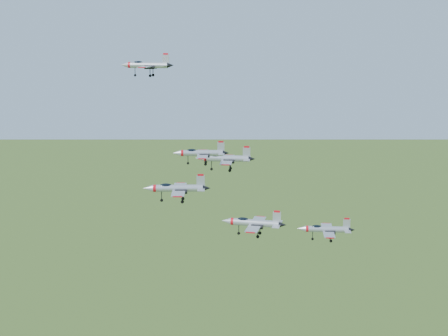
{
  "coord_description": "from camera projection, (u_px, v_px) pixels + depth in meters",
  "views": [
    {
      "loc": [
        -8.21,
        -128.34,
        163.84
      ],
      "look_at": [
        2.03,
        -0.31,
        136.43
      ],
      "focal_mm": 50.0,
      "sensor_mm": 36.0,
      "label": 1
    }
  ],
  "objects": [
    {
      "name": "jet_trail",
      "position": [
        325.0,
        229.0,
        139.54
      ],
      "size": [
        12.88,
        10.77,
        3.45
      ],
      "rotation": [
        0.0,
        0.0,
        -0.16
      ],
      "color": "#A4A8B0"
    },
    {
      "name": "jet_lead",
      "position": [
        146.0,
        65.0,
        140.13
      ],
      "size": [
        12.35,
        10.47,
        3.35
      ],
      "rotation": [
        0.0,
        0.0,
        -0.27
      ],
      "color": "#A4A8B0"
    },
    {
      "name": "jet_right_low",
      "position": [
        253.0,
        223.0,
        127.2
      ],
      "size": [
        13.25,
        11.31,
        3.62
      ],
      "rotation": [
        0.0,
        0.0,
        -0.31
      ],
      "color": "#A4A8B0"
    },
    {
      "name": "jet_left_low",
      "position": [
        224.0,
        158.0,
        140.9
      ],
      "size": [
        13.71,
        11.47,
        3.67
      ],
      "rotation": [
        0.0,
        0.0,
        -0.16
      ],
      "color": "#A4A8B0"
    },
    {
      "name": "jet_right_high",
      "position": [
        176.0,
        188.0,
        108.99
      ],
      "size": [
        11.87,
        9.81,
        3.17
      ],
      "rotation": [
        0.0,
        0.0,
        -0.07
      ],
      "color": "#A4A8B0"
    },
    {
      "name": "jet_left_high",
      "position": [
        200.0,
        153.0,
        131.39
      ],
      "size": [
        12.02,
        9.95,
        3.21
      ],
      "rotation": [
        0.0,
        0.0,
        -0.07
      ],
      "color": "#A4A8B0"
    }
  ]
}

